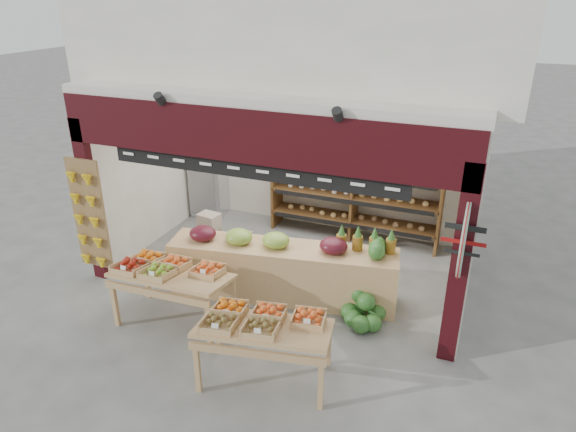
% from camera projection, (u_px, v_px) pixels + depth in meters
% --- Properties ---
extents(ground, '(60.00, 60.00, 0.00)m').
position_uv_depth(ground, '(281.00, 277.00, 8.46)').
color(ground, '#62615D').
rests_on(ground, ground).
extents(shop_structure, '(6.36, 5.12, 5.40)m').
position_uv_depth(shop_structure, '(318.00, 18.00, 8.22)').
color(shop_structure, white).
rests_on(shop_structure, ground).
extents(banana_board, '(0.60, 0.15, 1.80)m').
position_uv_depth(banana_board, '(88.00, 217.00, 7.93)').
color(banana_board, olive).
rests_on(banana_board, ground).
extents(gift_sign, '(0.04, 0.93, 0.92)m').
position_uv_depth(gift_sign, '(464.00, 239.00, 5.84)').
color(gift_sign, '#BFF1D5').
rests_on(gift_sign, ground).
extents(back_shelving, '(3.17, 0.52, 1.95)m').
position_uv_depth(back_shelving, '(355.00, 179.00, 9.36)').
color(back_shelving, brown).
rests_on(back_shelving, ground).
extents(refrigerator, '(0.75, 0.75, 1.68)m').
position_uv_depth(refrigerator, '(209.00, 176.00, 10.50)').
color(refrigerator, silver).
rests_on(refrigerator, ground).
extents(cardboard_stack, '(1.00, 0.73, 0.64)m').
position_uv_depth(cardboard_stack, '(220.00, 236.00, 9.32)').
color(cardboard_stack, beige).
rests_on(cardboard_stack, ground).
extents(mid_counter, '(3.49, 1.25, 1.08)m').
position_uv_depth(mid_counter, '(282.00, 270.00, 7.75)').
color(mid_counter, tan).
rests_on(mid_counter, ground).
extents(display_table_left, '(1.61, 0.94, 1.01)m').
position_uv_depth(display_table_left, '(167.00, 271.00, 7.10)').
color(display_table_left, tan).
rests_on(display_table_left, ground).
extents(display_table_right, '(1.70, 1.15, 1.00)m').
position_uv_depth(display_table_right, '(260.00, 323.00, 6.00)').
color(display_table_right, tan).
rests_on(display_table_right, ground).
extents(watermelon_pile, '(0.62, 0.64, 0.49)m').
position_uv_depth(watermelon_pile, '(362.00, 312.00, 7.23)').
color(watermelon_pile, '#20541C').
rests_on(watermelon_pile, ground).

